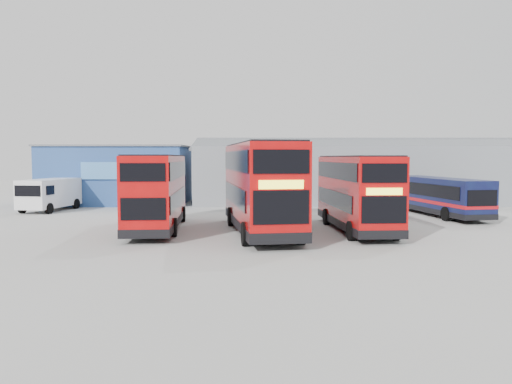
# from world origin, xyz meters

# --- Properties ---
(ground_plane) EXTENTS (120.00, 120.00, 0.00)m
(ground_plane) POSITION_xyz_m (0.00, 0.00, 0.00)
(ground_plane) COLOR #999994
(ground_plane) RESTS_ON ground
(office_block) EXTENTS (12.30, 8.32, 5.12)m
(office_block) POSITION_xyz_m (-14.00, 17.99, 2.58)
(office_block) COLOR navy
(office_block) RESTS_ON ground
(maintenance_shed) EXTENTS (30.50, 12.00, 5.89)m
(maintenance_shed) POSITION_xyz_m (8.00, 20.00, 2.60)
(maintenance_shed) COLOR gray
(maintenance_shed) RESTS_ON ground
(double_decker_left) EXTENTS (3.01, 10.10, 4.22)m
(double_decker_left) POSITION_xyz_m (-7.43, 1.32, 2.10)
(double_decker_left) COLOR #B90A0B
(double_decker_left) RESTS_ON ground
(double_decker_centre) EXTENTS (4.34, 11.70, 4.84)m
(double_decker_centre) POSITION_xyz_m (-1.67, 0.22, 2.41)
(double_decker_centre) COLOR #B90A0B
(double_decker_centre) RESTS_ON ground
(double_decker_right) EXTENTS (2.97, 10.00, 4.18)m
(double_decker_right) POSITION_xyz_m (3.67, 1.01, 2.08)
(double_decker_right) COLOR #B90A0B
(double_decker_right) RESTS_ON ground
(single_decker_blue) EXTENTS (3.76, 10.01, 2.66)m
(single_decker_blue) POSITION_xyz_m (10.94, 7.90, 1.32)
(single_decker_blue) COLOR #0E193E
(single_decker_blue) RESTS_ON ground
(panel_van) EXTENTS (3.12, 5.85, 2.43)m
(panel_van) POSITION_xyz_m (-17.51, 11.32, 1.36)
(panel_van) COLOR white
(panel_van) RESTS_ON ground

